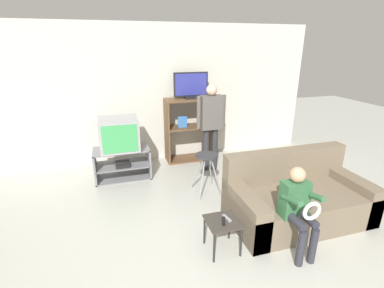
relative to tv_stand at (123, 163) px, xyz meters
name	(u,v)px	position (x,y,z in m)	size (l,w,h in m)	color
wall_back	(155,95)	(0.74, 0.74, 1.04)	(6.40, 0.06, 2.60)	beige
tv_stand	(123,163)	(0.00, 0.00, 0.00)	(0.94, 0.51, 0.53)	slate
television_main	(119,134)	(-0.01, 0.01, 0.54)	(0.63, 0.59, 0.54)	#9E9EA3
media_shelf	(190,129)	(1.36, 0.46, 0.37)	(0.97, 0.42, 1.24)	brown
television_flat	(191,86)	(1.38, 0.46, 1.22)	(0.66, 0.20, 0.49)	black
folding_stool	(207,162)	(1.22, -0.93, 0.26)	(0.39, 0.46, 0.65)	#99999E
snack_table	(223,225)	(0.96, -2.21, 0.06)	(0.36, 0.36, 0.38)	#38332D
remote_control_black	(224,221)	(0.96, -2.23, 0.13)	(0.04, 0.14, 0.02)	black
remote_control_white	(227,218)	(1.02, -2.19, 0.13)	(0.04, 0.14, 0.02)	gray
couch	(296,198)	(2.15, -1.90, 0.02)	(1.80, 0.94, 0.87)	#756651
person_standing_adult	(211,120)	(1.58, -0.12, 0.69)	(0.53, 0.20, 1.58)	#2D2D33
person_seated_child	(298,205)	(1.73, -2.44, 0.33)	(0.33, 0.43, 1.00)	#2D2D38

